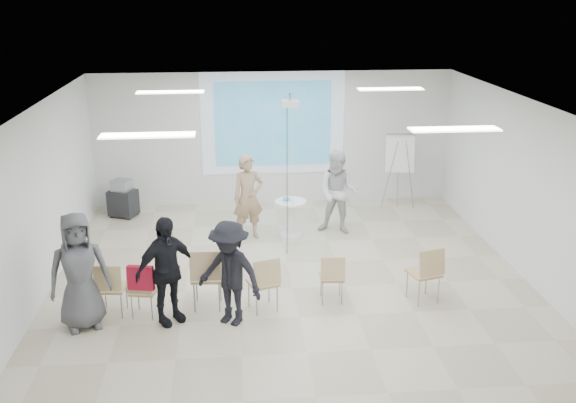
{
  "coord_description": "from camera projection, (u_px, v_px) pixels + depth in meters",
  "views": [
    {
      "loc": [
        -0.95,
        -9.59,
        4.77
      ],
      "look_at": [
        0.0,
        0.8,
        1.25
      ],
      "focal_mm": 40.0,
      "sensor_mm": 36.0,
      "label": 1
    }
  ],
  "objects": [
    {
      "name": "audience_outer",
      "position": [
        78.0,
        264.0,
        9.16
      ],
      "size": [
        1.12,
        0.92,
        1.98
      ],
      "primitive_type": "imported",
      "rotation": [
        0.0,
        0.0,
        0.34
      ],
      "color": "#59595E",
      "rests_on": "floor"
    },
    {
      "name": "wall_left",
      "position": [
        30.0,
        210.0,
        9.83
      ],
      "size": [
        0.1,
        9.0,
        3.0
      ],
      "primitive_type": "cube",
      "color": "silver",
      "rests_on": "floor"
    },
    {
      "name": "ceiling_projector",
      "position": [
        290.0,
        111.0,
        11.22
      ],
      "size": [
        0.3,
        0.25,
        3.0
      ],
      "color": "white",
      "rests_on": "ceiling"
    },
    {
      "name": "player_right",
      "position": [
        338.0,
        188.0,
        12.78
      ],
      "size": [
        1.11,
        1.0,
        1.88
      ],
      "primitive_type": "imported",
      "rotation": [
        0.0,
        0.0,
        -0.37
      ],
      "color": "silver",
      "rests_on": "floor"
    },
    {
      "name": "chair_far_left",
      "position": [
        110.0,
        285.0,
        9.59
      ],
      "size": [
        0.44,
        0.47,
        0.87
      ],
      "rotation": [
        0.0,
        0.0,
        -0.09
      ],
      "color": "tan",
      "rests_on": "floor"
    },
    {
      "name": "wall_right",
      "position": [
        538.0,
        195.0,
        10.53
      ],
      "size": [
        0.1,
        9.0,
        3.0
      ],
      "primitive_type": "cube",
      "color": "silver",
      "rests_on": "floor"
    },
    {
      "name": "pedestal_table",
      "position": [
        291.0,
        216.0,
        12.72
      ],
      "size": [
        0.69,
        0.69,
        0.77
      ],
      "rotation": [
        0.0,
        0.0,
        -0.12
      ],
      "color": "silver",
      "rests_on": "floor"
    },
    {
      "name": "projection_image",
      "position": [
        273.0,
        124.0,
        14.29
      ],
      "size": [
        2.6,
        0.01,
        1.9
      ],
      "primitive_type": "cube",
      "color": "teal",
      "rests_on": "wall_back"
    },
    {
      "name": "fluor_panel_ne",
      "position": [
        390.0,
        89.0,
        11.77
      ],
      "size": [
        1.2,
        0.3,
        0.02
      ],
      "primitive_type": "cube",
      "color": "white",
      "rests_on": "ceiling"
    },
    {
      "name": "chair_center",
      "position": [
        265.0,
        280.0,
        9.74
      ],
      "size": [
        0.54,
        0.56,
        0.9
      ],
      "rotation": [
        0.0,
        0.0,
        0.33
      ],
      "color": "tan",
      "rests_on": "floor"
    },
    {
      "name": "controller_left",
      "position": [
        256.0,
        173.0,
        12.64
      ],
      "size": [
        0.08,
        0.13,
        0.04
      ],
      "primitive_type": "cube",
      "rotation": [
        0.0,
        0.0,
        0.29
      ],
      "color": "silver",
      "rests_on": "player_left"
    },
    {
      "name": "red_jacket",
      "position": [
        141.0,
        278.0,
        9.36
      ],
      "size": [
        0.4,
        0.16,
        0.37
      ],
      "primitive_type": "cube",
      "rotation": [
        0.0,
        0.0,
        -0.2
      ],
      "color": "#B4162F",
      "rests_on": "chair_left_mid"
    },
    {
      "name": "wall_back",
      "position": [
        273.0,
        138.0,
        14.47
      ],
      "size": [
        8.0,
        0.1,
        3.0
      ],
      "primitive_type": "cube",
      "color": "silver",
      "rests_on": "floor"
    },
    {
      "name": "chair_left_mid",
      "position": [
        142.0,
        288.0,
        9.58
      ],
      "size": [
        0.45,
        0.47,
        0.81
      ],
      "rotation": [
        0.0,
        0.0,
        -0.2
      ],
      "color": "tan",
      "rests_on": "floor"
    },
    {
      "name": "player_left",
      "position": [
        248.0,
        192.0,
        12.49
      ],
      "size": [
        0.8,
        0.65,
        1.91
      ],
      "primitive_type": "imported",
      "rotation": [
        0.0,
        0.0,
        0.29
      ],
      "color": "tan",
      "rests_on": "floor"
    },
    {
      "name": "av_cart",
      "position": [
        123.0,
        200.0,
        13.87
      ],
      "size": [
        0.68,
        0.62,
        0.82
      ],
      "rotation": [
        0.0,
        0.0,
        -0.41
      ],
      "color": "black",
      "rests_on": "floor"
    },
    {
      "name": "floor",
      "position": [
        292.0,
        291.0,
        10.67
      ],
      "size": [
        8.0,
        9.0,
        0.1
      ],
      "primitive_type": "cube",
      "color": "beige",
      "rests_on": "ground"
    },
    {
      "name": "laptop",
      "position": [
        207.0,
        274.0,
        9.91
      ],
      "size": [
        0.38,
        0.28,
        0.03
      ],
      "primitive_type": "imported",
      "rotation": [
        0.0,
        0.0,
        3.1
      ],
      "color": "black",
      "rests_on": "chair_left_inner"
    },
    {
      "name": "audience_mid",
      "position": [
        230.0,
        267.0,
        9.28
      ],
      "size": [
        1.34,
        1.17,
        1.82
      ],
      "primitive_type": "imported",
      "rotation": [
        0.0,
        0.0,
        -0.56
      ],
      "color": "black",
      "rests_on": "floor"
    },
    {
      "name": "projection_halo",
      "position": [
        273.0,
        124.0,
        14.3
      ],
      "size": [
        3.2,
        0.01,
        2.3
      ],
      "primitive_type": "cube",
      "color": "silver",
      "rests_on": "wall_back"
    },
    {
      "name": "fluor_panel_nw",
      "position": [
        170.0,
        92.0,
        11.42
      ],
      "size": [
        1.2,
        0.3,
        0.02
      ],
      "primitive_type": "cube",
      "color": "white",
      "rests_on": "ceiling"
    },
    {
      "name": "chair_right_inner",
      "position": [
        332.0,
        275.0,
        10.03
      ],
      "size": [
        0.4,
        0.43,
        0.81
      ],
      "rotation": [
        0.0,
        0.0,
        -0.06
      ],
      "color": "tan",
      "rests_on": "floor"
    },
    {
      "name": "flipchart_easel",
      "position": [
        400.0,
        153.0,
        14.09
      ],
      "size": [
        0.74,
        0.57,
        1.73
      ],
      "rotation": [
        0.0,
        0.0,
        -0.13
      ],
      "color": "#95989D",
      "rests_on": "floor"
    },
    {
      "name": "chair_right_far",
      "position": [
        427.0,
        270.0,
        10.0
      ],
      "size": [
        0.55,
        0.57,
        0.94
      ],
      "rotation": [
        0.0,
        0.0,
        0.27
      ],
      "color": "tan",
      "rests_on": "floor"
    },
    {
      "name": "fluor_panel_se",
      "position": [
        454.0,
        129.0,
        8.47
      ],
      "size": [
        1.2,
        0.3,
        0.02
      ],
      "primitive_type": "cube",
      "color": "white",
      "rests_on": "ceiling"
    },
    {
      "name": "chair_left_inner",
      "position": [
        206.0,
        274.0,
        9.79
      ],
      "size": [
        0.49,
        0.52,
        1.0
      ],
      "rotation": [
        0.0,
        0.0,
        -0.04
      ],
      "color": "tan",
      "rests_on": "floor"
    },
    {
      "name": "audience_left",
      "position": [
        165.0,
        263.0,
        9.3
      ],
      "size": [
        1.28,
        1.18,
        1.9
      ],
      "primitive_type": "imported",
      "rotation": [
        0.0,
        0.0,
        0.61
      ],
      "color": "black",
      "rests_on": "floor"
    },
    {
      "name": "controller_right",
      "position": [
        328.0,
        169.0,
        12.9
      ],
      "size": [
        0.08,
        0.13,
        0.04
      ],
      "primitive_type": "cube",
      "rotation": [
        0.0,
        0.0,
        -0.37
      ],
      "color": "silver",
      "rests_on": "player_right"
    },
    {
      "name": "ceiling",
      "position": [
        293.0,
        106.0,
        9.68
      ],
      "size": [
        8.0,
        9.0,
        0.1
      ],
      "primitive_type": "cube",
      "color": "white",
      "rests_on": "wall_back"
    },
    {
      "name": "fluor_panel_sw",
      "position": [
        148.0,
        135.0,
        8.12
      ],
      "size": [
        1.2,
        0.3,
        0.02
      ],
      "primitive_type": "cube",
      "color": "white",
      "rests_on": "ceiling"
    }
  ]
}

